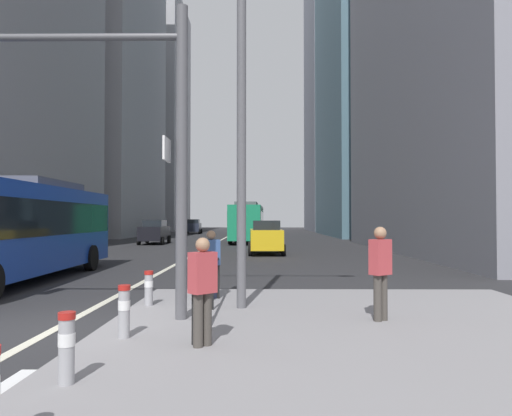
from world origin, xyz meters
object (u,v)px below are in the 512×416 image
(city_bus_red_receding, at_px, (248,221))
(bollard_back, at_px, (149,286))
(car_oncoming_far, at_px, (194,226))
(car_oncoming_mid, at_px, (155,232))
(pedestrian_walking, at_px, (380,268))
(street_lamp_post, at_px, (241,69))
(bollard_right, at_px, (124,308))
(bollard_left, at_px, (67,344))
(pedestrian_waiting, at_px, (203,286))
(car_receding_far, at_px, (266,237))
(car_receding_near, at_px, (248,228))
(traffic_signal_gantry, at_px, (92,114))
(pedestrian_far, at_px, (211,261))
(city_bus_blue_oncoming, at_px, (15,225))

(city_bus_red_receding, distance_m, bollard_back, 30.82)
(car_oncoming_far, relative_size, bollard_back, 5.42)
(city_bus_red_receding, bearing_deg, car_oncoming_mid, -157.89)
(pedestrian_walking, bearing_deg, street_lamp_post, 154.68)
(street_lamp_post, xyz_separation_m, bollard_right, (-1.77, -2.58, -4.66))
(street_lamp_post, bearing_deg, bollard_left, -111.18)
(pedestrian_waiting, bearing_deg, car_oncoming_far, 98.27)
(car_oncoming_far, height_order, pedestrian_waiting, car_oncoming_far)
(car_receding_far, bearing_deg, car_oncoming_mid, 129.36)
(car_receding_near, xyz_separation_m, bollard_left, (-0.72, -50.18, -0.38))
(city_bus_red_receding, relative_size, bollard_right, 13.40)
(pedestrian_walking, bearing_deg, city_bus_red_receding, 96.04)
(car_receding_near, xyz_separation_m, traffic_signal_gantry, (-1.73, -46.64, 3.08))
(pedestrian_waiting, bearing_deg, car_oncoming_mid, 103.98)
(car_receding_near, relative_size, bollard_back, 5.74)
(car_oncoming_far, xyz_separation_m, bollard_left, (6.85, -58.16, -0.38))
(car_receding_far, xyz_separation_m, car_oncoming_far, (-9.36, 36.28, -0.00))
(pedestrian_walking, bearing_deg, bollard_left, -142.45)
(pedestrian_waiting, bearing_deg, pedestrian_far, 94.33)
(city_bus_blue_oncoming, bearing_deg, bollard_left, -59.66)
(car_oncoming_far, xyz_separation_m, traffic_signal_gantry, (5.85, -54.62, 3.08))
(car_oncoming_far, bearing_deg, city_bus_red_receding, -70.59)
(street_lamp_post, bearing_deg, pedestrian_waiting, -98.41)
(city_bus_blue_oncoming, height_order, bollard_back, city_bus_blue_oncoming)
(bollard_left, bearing_deg, car_oncoming_far, 96.72)
(pedestrian_walking, bearing_deg, car_oncoming_far, 101.69)
(bollard_right, height_order, bollard_back, bollard_right)
(car_receding_far, bearing_deg, pedestrian_far, -95.19)
(car_oncoming_mid, relative_size, street_lamp_post, 0.56)
(bollard_right, relative_size, pedestrian_waiting, 0.52)
(car_oncoming_far, distance_m, bollard_left, 58.57)
(bollard_back, bearing_deg, city_bus_red_receding, 87.61)
(city_bus_blue_oncoming, xyz_separation_m, traffic_signal_gantry, (4.61, -6.05, 2.23))
(car_oncoming_far, bearing_deg, pedestrian_waiting, -81.73)
(bollard_left, bearing_deg, pedestrian_waiting, 50.14)
(traffic_signal_gantry, distance_m, bollard_left, 5.05)
(car_receding_near, height_order, bollard_right, car_receding_near)
(pedestrian_walking, bearing_deg, pedestrian_far, 144.98)
(car_oncoming_mid, distance_m, pedestrian_walking, 31.21)
(car_receding_far, height_order, bollard_left, car_receding_far)
(pedestrian_walking, bearing_deg, car_oncoming_mid, 110.32)
(car_oncoming_far, height_order, bollard_right, car_oncoming_far)
(car_receding_near, distance_m, pedestrian_walking, 46.89)
(car_oncoming_far, bearing_deg, bollard_left, -83.28)
(street_lamp_post, bearing_deg, pedestrian_far, 123.95)
(city_bus_red_receding, height_order, pedestrian_far, city_bus_red_receding)
(car_oncoming_far, distance_m, pedestrian_walking, 55.88)
(pedestrian_far, bearing_deg, street_lamp_post, -56.05)
(city_bus_red_receding, height_order, car_receding_far, city_bus_red_receding)
(pedestrian_waiting, distance_m, pedestrian_far, 4.21)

